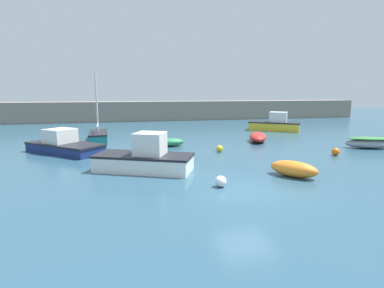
{
  "coord_description": "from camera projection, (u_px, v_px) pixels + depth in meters",
  "views": [
    {
      "loc": [
        -4.91,
        -11.38,
        4.14
      ],
      "look_at": [
        -0.39,
        8.6,
        0.56
      ],
      "focal_mm": 28.0,
      "sensor_mm": 36.0,
      "label": 1
    }
  ],
  "objects": [
    {
      "name": "fishing_dinghy_green",
      "position": [
        294.0,
        169.0,
        14.76
      ],
      "size": [
        2.24,
        2.48,
        0.78
      ],
      "rotation": [
        0.0,
        0.0,
        2.23
      ],
      "color": "orange",
      "rests_on": "ground_plane"
    },
    {
      "name": "rowboat_with_red_cover",
      "position": [
        370.0,
        143.0,
        22.2
      ],
      "size": [
        3.69,
        2.38,
        0.85
      ],
      "rotation": [
        0.0,
        0.0,
        2.78
      ],
      "color": "gray",
      "rests_on": "ground_plane"
    },
    {
      "name": "mooring_buoy_white",
      "position": [
        221.0,
        181.0,
        13.16
      ],
      "size": [
        0.51,
        0.51,
        0.51
      ],
      "primitive_type": "sphere",
      "color": "white",
      "rests_on": "ground_plane"
    },
    {
      "name": "dinghy_near_pier",
      "position": [
        170.0,
        142.0,
        23.02
      ],
      "size": [
        2.17,
        1.09,
        0.63
      ],
      "rotation": [
        0.0,
        0.0,
        3.19
      ],
      "color": "#287A4C",
      "rests_on": "ground_plane"
    },
    {
      "name": "harbor_breakwater",
      "position": [
        158.0,
        111.0,
        44.13
      ],
      "size": [
        63.37,
        3.38,
        2.77
      ],
      "primitive_type": "cube",
      "color": "gray",
      "rests_on": "ground_plane"
    },
    {
      "name": "motorboat_with_cabin",
      "position": [
        275.0,
        124.0,
        32.27
      ],
      "size": [
        5.53,
        4.63,
        2.02
      ],
      "rotation": [
        0.0,
        0.0,
        2.55
      ],
      "color": "yellow",
      "rests_on": "ground_plane"
    },
    {
      "name": "mooring_buoy_yellow",
      "position": [
        220.0,
        149.0,
        20.91
      ],
      "size": [
        0.46,
        0.46,
        0.46
      ],
      "primitive_type": "sphere",
      "color": "yellow",
      "rests_on": "ground_plane"
    },
    {
      "name": "rowboat_white_midwater",
      "position": [
        258.0,
        137.0,
        25.27
      ],
      "size": [
        2.66,
        3.71,
        0.76
      ],
      "rotation": [
        0.0,
        0.0,
        1.15
      ],
      "color": "red",
      "rests_on": "ground_plane"
    },
    {
      "name": "cabin_cruiser_white",
      "position": [
        64.0,
        145.0,
        20.59
      ],
      "size": [
        5.69,
        5.4,
        1.63
      ],
      "rotation": [
        0.0,
        0.0,
        5.56
      ],
      "color": "navy",
      "rests_on": "ground_plane"
    },
    {
      "name": "mooring_buoy_orange",
      "position": [
        336.0,
        152.0,
        19.72
      ],
      "size": [
        0.5,
        0.5,
        0.5
      ],
      "primitive_type": "sphere",
      "color": "orange",
      "rests_on": "ground_plane"
    },
    {
      "name": "motorboat_grey_hull",
      "position": [
        145.0,
        158.0,
        15.81
      ],
      "size": [
        5.52,
        3.98,
        2.05
      ],
      "rotation": [
        0.0,
        0.0,
        2.72
      ],
      "color": "white",
      "rests_on": "ground_plane"
    },
    {
      "name": "ground_plane",
      "position": [
        246.0,
        193.0,
        12.73
      ],
      "size": [
        120.0,
        120.0,
        0.2
      ],
      "primitive_type": "cube",
      "color": "#284C60"
    },
    {
      "name": "sailboat_tall_mast",
      "position": [
        98.0,
        135.0,
        25.74
      ],
      "size": [
        1.7,
        4.68,
        5.87
      ],
      "rotation": [
        0.0,
        0.0,
        1.62
      ],
      "color": "teal",
      "rests_on": "ground_plane"
    }
  ]
}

